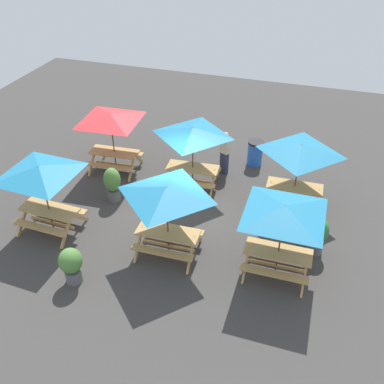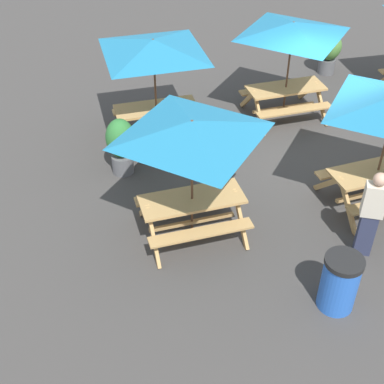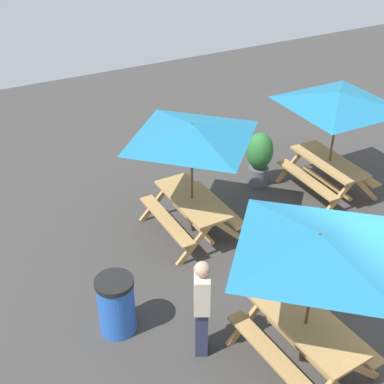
# 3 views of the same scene
# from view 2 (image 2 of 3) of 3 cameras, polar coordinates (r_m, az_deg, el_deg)

# --- Properties ---
(ground_plane) EXTENTS (25.25, 25.25, 0.00)m
(ground_plane) POSITION_cam_2_polar(r_m,az_deg,el_deg) (11.88, 13.59, 3.88)
(ground_plane) COLOR #3D3A38
(ground_plane) RESTS_ON ground
(picnic_table_1) EXTENTS (2.05, 2.05, 2.34)m
(picnic_table_1) POSITION_cam_2_polar(r_m,az_deg,el_deg) (8.43, 0.00, 5.81)
(picnic_table_1) COLOR tan
(picnic_table_1) RESTS_ON ground
(picnic_table_2) EXTENTS (2.04, 2.04, 2.34)m
(picnic_table_2) POSITION_cam_2_polar(r_m,az_deg,el_deg) (12.27, 10.64, 16.06)
(picnic_table_2) COLOR tan
(picnic_table_2) RESTS_ON ground
(picnic_table_4) EXTENTS (2.83, 2.83, 2.34)m
(picnic_table_4) POSITION_cam_2_polar(r_m,az_deg,el_deg) (11.24, -4.11, 14.49)
(picnic_table_4) COLOR tan
(picnic_table_4) RESTS_ON ground
(trash_bin_blue) EXTENTS (0.59, 0.59, 0.98)m
(trash_bin_blue) POSITION_cam_2_polar(r_m,az_deg,el_deg) (8.41, 15.46, -9.28)
(trash_bin_blue) COLOR blue
(trash_bin_blue) RESTS_ON ground
(potted_plant_0) EXTENTS (0.58, 0.58, 1.23)m
(potted_plant_0) POSITION_cam_2_polar(r_m,az_deg,el_deg) (10.76, -7.60, 5.12)
(potted_plant_0) COLOR #59595B
(potted_plant_0) RESTS_ON ground
(potted_plant_1) EXTENTS (0.63, 0.63, 1.12)m
(potted_plant_1) POSITION_cam_2_polar(r_m,az_deg,el_deg) (15.19, 14.40, 14.39)
(potted_plant_1) COLOR #59595B
(potted_plant_1) RESTS_ON ground
(person_standing) EXTENTS (0.42, 0.36, 1.67)m
(person_standing) POSITION_cam_2_polar(r_m,az_deg,el_deg) (9.14, 18.57, -2.10)
(person_standing) COLOR #2D334C
(person_standing) RESTS_ON ground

